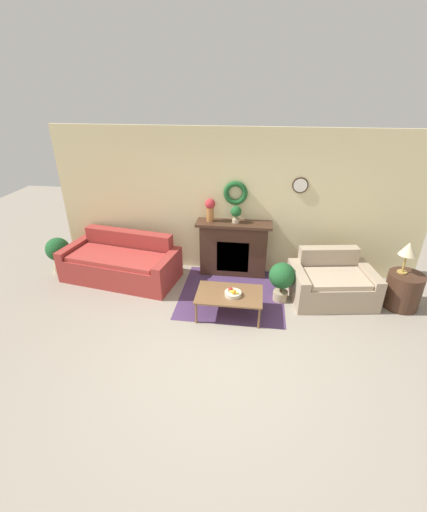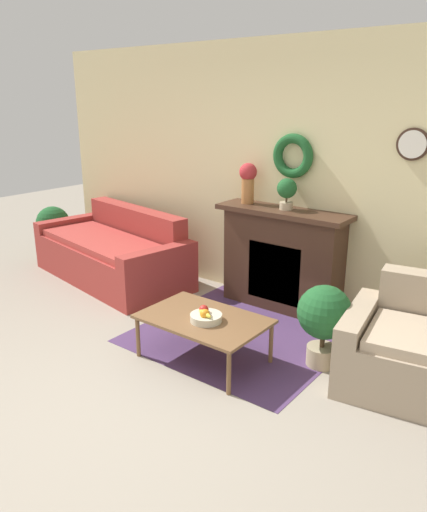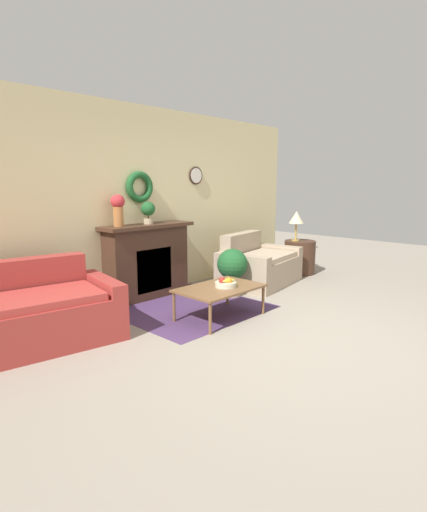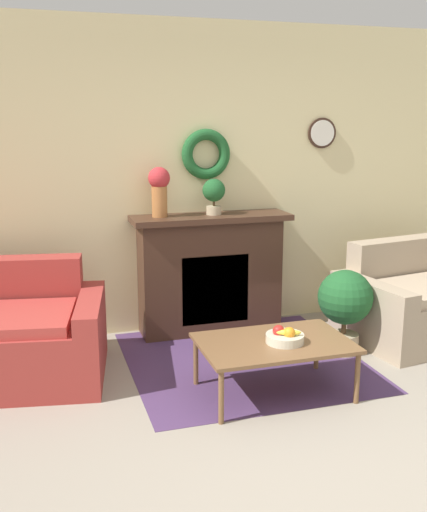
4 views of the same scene
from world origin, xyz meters
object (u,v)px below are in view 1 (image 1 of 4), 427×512
vase_on_mantel_left (210,208)px  potted_plant_floor_by_loveseat (282,278)px  side_table_by_loveseat (403,290)px  potted_plant_floor_by_couch (58,252)px  potted_plant_on_mantel (236,213)px  fruit_bowl (233,293)px  table_lamp (408,250)px  fireplace (233,248)px  couch_left (122,263)px  coffee_table (229,295)px  loveseat_right (331,283)px

vase_on_mantel_left → potted_plant_floor_by_loveseat: size_ratio=0.60×
side_table_by_loveseat → potted_plant_floor_by_couch: bearing=176.8°
potted_plant_on_mantel → fruit_bowl: bearing=-86.7°
potted_plant_floor_by_couch → potted_plant_floor_by_loveseat: 4.26m
fruit_bowl → table_lamp: bearing=14.8°
side_table_by_loveseat → fireplace: bearing=165.2°
couch_left → potted_plant_floor_by_couch: 1.29m
couch_left → fruit_bowl: couch_left is taller
fruit_bowl → coffee_table: bearing=143.0°
potted_plant_on_mantel → potted_plant_floor_by_loveseat: bearing=-43.9°
coffee_table → potted_plant_on_mantel: (-0.02, 1.35, 0.89)m
vase_on_mantel_left → side_table_by_loveseat: bearing=-13.0°
table_lamp → potted_plant_floor_by_loveseat: table_lamp is taller
vase_on_mantel_left → potted_plant_floor_by_loveseat: (1.33, -0.84, -0.87)m
table_lamp → vase_on_mantel_left: (-3.23, 0.71, 0.30)m
vase_on_mantel_left → potted_plant_floor_by_couch: (-2.91, -0.41, -0.87)m
fruit_bowl → side_table_by_loveseat: 2.82m
side_table_by_loveseat → potted_plant_on_mantel: (-2.83, 0.74, 0.95)m
vase_on_mantel_left → table_lamp: bearing=-12.3°
couch_left → side_table_by_loveseat: (4.93, -0.29, -0.01)m
fruit_bowl → vase_on_mantel_left: 1.75m
couch_left → table_lamp: 4.91m
fruit_bowl → vase_on_mantel_left: size_ratio=0.62×
fireplace → coffee_table: (0.05, -1.36, -0.18)m
coffee_table → side_table_by_loveseat: 2.87m
side_table_by_loveseat → table_lamp: (-0.07, 0.06, 0.71)m
potted_plant_floor_by_couch → fireplace: bearing=6.9°
coffee_table → side_table_by_loveseat: bearing=12.2°
couch_left → fireplace: bearing=22.3°
side_table_by_loveseat → potted_plant_floor_by_couch: (-6.21, 0.35, 0.13)m
fireplace → potted_plant_floor_by_couch: size_ratio=1.95×
potted_plant_floor_by_loveseat → table_lamp: bearing=4.1°
couch_left → fruit_bowl: (2.18, -0.94, 0.12)m
fireplace → potted_plant_floor_by_couch: (-3.35, -0.40, -0.10)m
fireplace → vase_on_mantel_left: 0.89m
table_lamp → potted_plant_floor_by_couch: size_ratio=0.75×
fireplace → loveseat_right: size_ratio=0.94×
fruit_bowl → table_lamp: (2.67, 0.71, 0.58)m
couch_left → coffee_table: (2.12, -0.90, 0.05)m
couch_left → potted_plant_floor_by_loveseat: couch_left is taller
loveseat_right → potted_plant_floor_by_couch: size_ratio=2.07×
loveseat_right → coffee_table: 1.82m
coffee_table → table_lamp: bearing=13.6°
loveseat_right → potted_plant_on_mantel: 2.06m
side_table_by_loveseat → potted_plant_floor_by_couch: potted_plant_floor_by_couch is taller
potted_plant_floor_by_couch → loveseat_right: bearing=-3.0°
side_table_by_loveseat → potted_plant_on_mantel: potted_plant_on_mantel is taller
loveseat_right → coffee_table: bearing=-166.8°
couch_left → potted_plant_floor_by_loveseat: (2.96, -0.37, 0.13)m
loveseat_right → coffee_table: loveseat_right is taller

